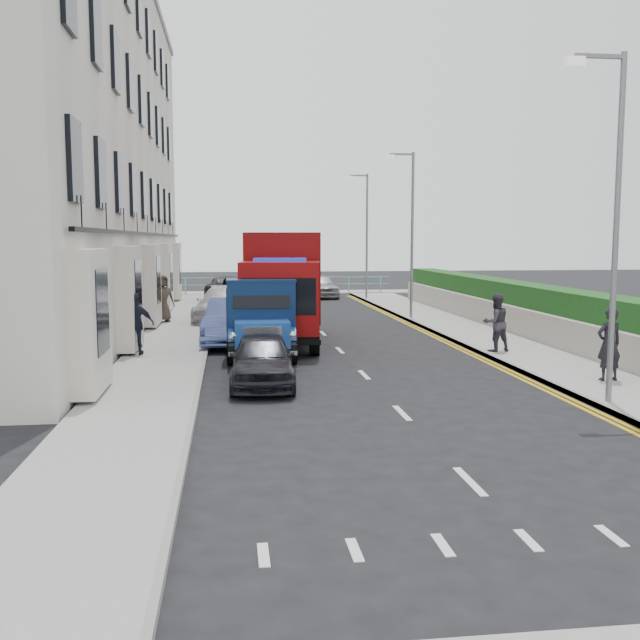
{
  "coord_description": "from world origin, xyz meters",
  "views": [
    {
      "loc": [
        -3.32,
        -15.38,
        3.4
      ],
      "look_at": [
        -1.11,
        2.09,
        1.4
      ],
      "focal_mm": 40.0,
      "sensor_mm": 36.0,
      "label": 1
    }
  ],
  "objects_px": {
    "lamp_mid": "(409,225)",
    "pedestrian_east_near": "(609,344)",
    "red_lorry": "(285,284)",
    "parked_car_front": "(262,360)",
    "bedford_lorry": "(261,323)",
    "lamp_near": "(611,209)",
    "lamp_far": "(365,228)"
  },
  "relations": [
    {
      "from": "lamp_mid",
      "to": "pedestrian_east_near",
      "type": "height_order",
      "value": "lamp_mid"
    },
    {
      "from": "red_lorry",
      "to": "pedestrian_east_near",
      "type": "distance_m",
      "value": 10.66
    },
    {
      "from": "parked_car_front",
      "to": "bedford_lorry",
      "type": "bearing_deg",
      "value": 90.31
    },
    {
      "from": "parked_car_front",
      "to": "pedestrian_east_near",
      "type": "height_order",
      "value": "pedestrian_east_near"
    },
    {
      "from": "lamp_near",
      "to": "red_lorry",
      "type": "bearing_deg",
      "value": 119.61
    },
    {
      "from": "bedford_lorry",
      "to": "pedestrian_east_near",
      "type": "height_order",
      "value": "bedford_lorry"
    },
    {
      "from": "bedford_lorry",
      "to": "red_lorry",
      "type": "distance_m",
      "value": 3.67
    },
    {
      "from": "lamp_near",
      "to": "pedestrian_east_near",
      "type": "bearing_deg",
      "value": 58.67
    },
    {
      "from": "lamp_far",
      "to": "red_lorry",
      "type": "bearing_deg",
      "value": -109.71
    },
    {
      "from": "lamp_near",
      "to": "pedestrian_east_near",
      "type": "distance_m",
      "value": 3.84
    },
    {
      "from": "lamp_mid",
      "to": "lamp_far",
      "type": "relative_size",
      "value": 1.0
    },
    {
      "from": "bedford_lorry",
      "to": "lamp_far",
      "type": "bearing_deg",
      "value": 72.18
    },
    {
      "from": "lamp_mid",
      "to": "parked_car_front",
      "type": "height_order",
      "value": "lamp_mid"
    },
    {
      "from": "bedford_lorry",
      "to": "pedestrian_east_near",
      "type": "distance_m",
      "value": 9.12
    },
    {
      "from": "pedestrian_east_near",
      "to": "bedford_lorry",
      "type": "bearing_deg",
      "value": -37.6
    },
    {
      "from": "lamp_near",
      "to": "bedford_lorry",
      "type": "height_order",
      "value": "lamp_near"
    },
    {
      "from": "lamp_far",
      "to": "red_lorry",
      "type": "height_order",
      "value": "lamp_far"
    },
    {
      "from": "lamp_near",
      "to": "lamp_far",
      "type": "height_order",
      "value": "same"
    },
    {
      "from": "lamp_far",
      "to": "red_lorry",
      "type": "distance_m",
      "value": 17.07
    },
    {
      "from": "lamp_far",
      "to": "bedford_lorry",
      "type": "distance_m",
      "value": 20.71
    },
    {
      "from": "bedford_lorry",
      "to": "parked_car_front",
      "type": "bearing_deg",
      "value": -91.01
    },
    {
      "from": "pedestrian_east_near",
      "to": "red_lorry",
      "type": "bearing_deg",
      "value": -56.51
    },
    {
      "from": "bedford_lorry",
      "to": "red_lorry",
      "type": "bearing_deg",
      "value": 75.94
    },
    {
      "from": "parked_car_front",
      "to": "lamp_mid",
      "type": "bearing_deg",
      "value": 64.88
    },
    {
      "from": "lamp_mid",
      "to": "red_lorry",
      "type": "distance_m",
      "value": 8.5
    },
    {
      "from": "lamp_near",
      "to": "pedestrian_east_near",
      "type": "xyz_separation_m",
      "value": [
        1.23,
        2.03,
        -3.02
      ]
    },
    {
      "from": "red_lorry",
      "to": "parked_car_front",
      "type": "bearing_deg",
      "value": -91.61
    },
    {
      "from": "bedford_lorry",
      "to": "red_lorry",
      "type": "height_order",
      "value": "red_lorry"
    },
    {
      "from": "lamp_far",
      "to": "parked_car_front",
      "type": "distance_m",
      "value": 24.21
    },
    {
      "from": "red_lorry",
      "to": "parked_car_front",
      "type": "distance_m",
      "value": 7.25
    },
    {
      "from": "lamp_near",
      "to": "lamp_far",
      "type": "distance_m",
      "value": 26.0
    },
    {
      "from": "parked_car_front",
      "to": "lamp_near",
      "type": "bearing_deg",
      "value": -21.46
    }
  ]
}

